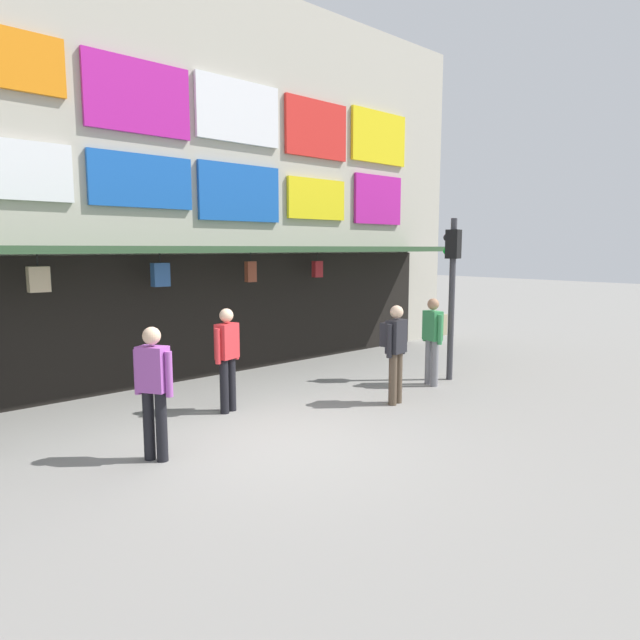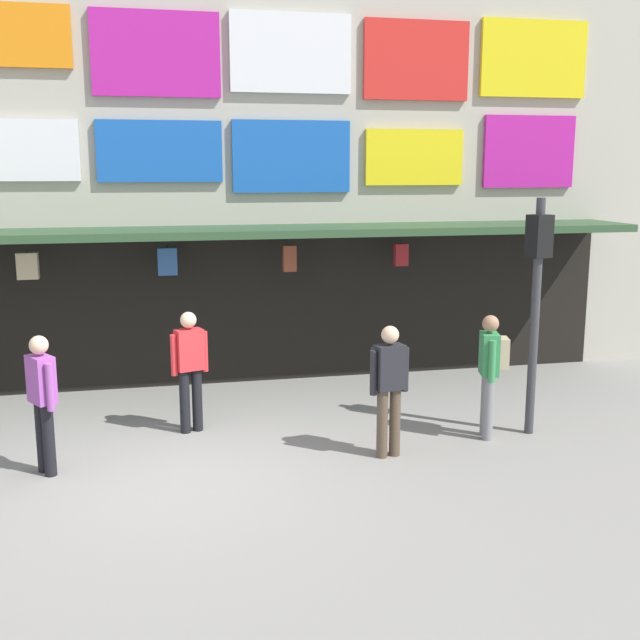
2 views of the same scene
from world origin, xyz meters
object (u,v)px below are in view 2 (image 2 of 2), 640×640
(pedestrian_in_green, at_px, (491,367))
(pedestrian_in_blue, at_px, (42,397))
(traffic_light_far, at_px, (536,278))
(pedestrian_in_white, at_px, (388,380))
(pedestrian_in_yellow, at_px, (190,365))

(pedestrian_in_green, distance_m, pedestrian_in_blue, 5.66)
(traffic_light_far, relative_size, pedestrian_in_blue, 1.90)
(traffic_light_far, distance_m, pedestrian_in_green, 1.32)
(pedestrian_in_white, bearing_deg, traffic_light_far, 10.73)
(pedestrian_in_green, xyz_separation_m, pedestrian_in_blue, (-5.66, -0.03, -0.04))
(pedestrian_in_blue, bearing_deg, traffic_light_far, 0.84)
(traffic_light_far, height_order, pedestrian_in_yellow, traffic_light_far)
(pedestrian_in_green, bearing_deg, traffic_light_far, 5.39)
(pedestrian_in_green, bearing_deg, pedestrian_in_yellow, 164.10)
(pedestrian_in_green, height_order, pedestrian_in_yellow, same)
(pedestrian_in_white, relative_size, pedestrian_in_yellow, 1.00)
(pedestrian_in_green, xyz_separation_m, pedestrian_in_yellow, (-3.89, 1.11, -0.04))
(pedestrian_in_green, relative_size, pedestrian_in_yellow, 1.00)
(traffic_light_far, xyz_separation_m, pedestrian_in_yellow, (-4.52, 1.05, -1.19))
(pedestrian_in_green, bearing_deg, pedestrian_in_blue, -179.66)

